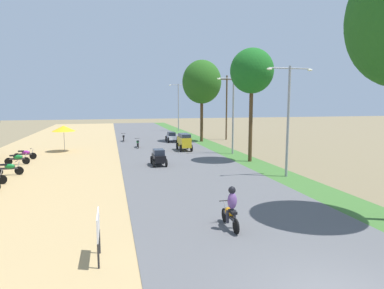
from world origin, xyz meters
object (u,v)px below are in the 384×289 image
motorbike_ahead_third (138,143)px  utility_pole_near (227,106)px  street_signboard (98,228)px  parked_motorbike_sixth (25,154)px  vendor_umbrella (64,128)px  car_hatchback_black (159,157)px  streetlamp_near (288,113)px  motorbike_ahead_second (231,209)px  motorbike_ahead_fourth (124,137)px  parked_motorbike_fourth (9,168)px  streetlamp_mid (233,109)px  median_tree_second (252,72)px  median_tree_third (202,82)px  car_van_yellow (184,141)px  car_sedan_white (171,136)px  streetlamp_far (178,104)px  parked_motorbike_fifth (18,158)px

motorbike_ahead_third → utility_pole_near: bearing=24.0°
street_signboard → parked_motorbike_sixth: bearing=108.1°
vendor_umbrella → car_hatchback_black: (7.87, -9.32, -1.56)m
streetlamp_near → motorbike_ahead_third: size_ratio=3.90×
vendor_umbrella → motorbike_ahead_second: 24.21m
motorbike_ahead_second → motorbike_ahead_fourth: bearing=95.4°
parked_motorbike_fourth → car_hatchback_black: 10.08m
vendor_umbrella → streetlamp_mid: streetlamp_mid is taller
utility_pole_near → car_hatchback_black: bearing=-125.2°
median_tree_second → utility_pole_near: median_tree_second is taller
median_tree_third → median_tree_second: bearing=-89.3°
street_signboard → utility_pole_near: bearing=63.7°
streetlamp_mid → motorbike_ahead_fourth: streetlamp_mid is taller
car_van_yellow → car_sedan_white: size_ratio=1.07×
parked_motorbike_fourth → parked_motorbike_sixth: same height
median_tree_third → streetlamp_far: median_tree_third is taller
streetlamp_near → car_van_yellow: streetlamp_near is taller
parked_motorbike_fourth → vendor_umbrella: bearing=78.2°
streetlamp_mid → motorbike_ahead_second: bearing=-111.0°
parked_motorbike_sixth → street_signboard: (6.54, -19.95, 0.55)m
parked_motorbike_sixth → motorbike_ahead_fourth: motorbike_ahead_fourth is taller
street_signboard → motorbike_ahead_fourth: 31.07m
streetlamp_near → car_sedan_white: bearing=101.2°
street_signboard → motorbike_ahead_fourth: street_signboard is taller
median_tree_third → utility_pole_near: (3.73, 1.56, -2.93)m
motorbike_ahead_second → streetlamp_near: bearing=48.7°
median_tree_second → car_van_yellow: bearing=118.9°
parked_motorbike_fourth → car_van_yellow: (13.59, 8.08, 0.47)m
vendor_umbrella → streetlamp_near: size_ratio=0.36×
median_tree_third → motorbike_ahead_third: size_ratio=5.41×
streetlamp_mid → utility_pole_near: 12.06m
parked_motorbike_fifth → parked_motorbike_sixth: (0.02, 2.33, 0.00)m
motorbike_ahead_second → car_van_yellow: bearing=82.4°
streetlamp_far → motorbike_ahead_third: streetlamp_far is taller
median_tree_second → streetlamp_mid: size_ratio=1.27×
motorbike_ahead_third → motorbike_ahead_fourth: bearing=101.6°
parked_motorbike_fourth → median_tree_third: 23.88m
utility_pole_near → motorbike_ahead_fourth: size_ratio=4.53×
median_tree_second → motorbike_ahead_second: bearing=-116.5°
median_tree_third → utility_pole_near: 4.99m
motorbike_ahead_second → parked_motorbike_fourth: bearing=131.7°
streetlamp_far → car_hatchback_black: streetlamp_far is taller
utility_pole_near → car_hatchback_black: size_ratio=4.07×
motorbike_ahead_fourth → car_sedan_white: bearing=-20.9°
street_signboard → streetlamp_far: 45.42m
car_van_yellow → utility_pole_near: bearing=48.9°
car_van_yellow → motorbike_ahead_fourth: 10.79m
parked_motorbike_fifth → motorbike_ahead_fourth: motorbike_ahead_fourth is taller
parked_motorbike_sixth → vendor_umbrella: 5.10m
street_signboard → car_hatchback_black: size_ratio=0.75×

